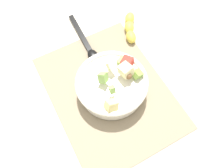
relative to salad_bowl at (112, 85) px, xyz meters
name	(u,v)px	position (x,y,z in m)	size (l,w,h in m)	color
ground_plane	(109,92)	(0.00, 0.01, -0.04)	(2.40, 2.40, 0.00)	silver
placemat	(109,92)	(0.00, 0.01, -0.04)	(0.49, 0.37, 0.01)	gray
salad_bowl	(112,85)	(0.00, 0.00, 0.00)	(0.23, 0.23, 0.11)	white
serving_spoon	(87,45)	(0.21, -0.01, -0.03)	(0.24, 0.04, 0.01)	black
banana_whole	(130,27)	(0.20, -0.19, -0.03)	(0.15, 0.10, 0.04)	yellow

